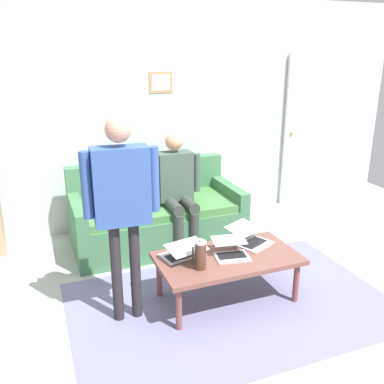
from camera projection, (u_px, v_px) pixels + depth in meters
name	position (u px, v px, depth m)	size (l,w,h in m)	color
ground_plane	(222.00, 312.00, 3.52)	(7.68, 7.68, 0.00)	#A8B0A5
area_rug	(231.00, 304.00, 3.63)	(2.71, 1.73, 0.01)	slate
back_wall	(146.00, 115.00, 5.04)	(7.04, 0.11, 2.70)	silver
interior_door	(310.00, 131.00, 5.86)	(0.82, 0.09, 2.05)	silver
couch	(156.00, 217.00, 4.72)	(1.84, 0.90, 0.88)	#41754C
coffee_table	(227.00, 261.00, 3.60)	(1.21, 0.65, 0.41)	brown
laptop_left	(183.00, 252.00, 3.56)	(0.39, 0.38, 0.14)	silver
laptop_center	(231.00, 251.00, 3.59)	(0.34, 0.36, 0.12)	silver
laptop_right	(251.00, 238.00, 3.82)	(0.43, 0.46, 0.15)	silver
french_press	(200.00, 255.00, 3.35)	(0.12, 0.10, 0.27)	#4C3323
person_standing	(122.00, 196.00, 3.13)	(0.58, 0.21, 1.65)	#282327
person_seated	(177.00, 185.00, 4.45)	(0.55, 0.51, 1.28)	#363D36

